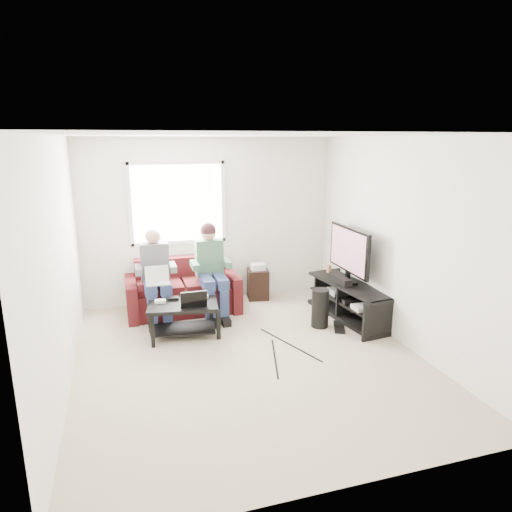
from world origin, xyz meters
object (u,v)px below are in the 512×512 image
object	(u,v)px
sofa	(183,292)
tv_stand	(350,303)
tv	(349,251)
subwoofer	(320,308)
end_table	(258,283)
coffee_table	(183,312)

from	to	relation	value
sofa	tv_stand	bearing A→B (deg)	-23.66
tv_stand	tv	xyz separation A→B (m)	(-0.00, 0.10, 0.75)
sofa	tv	world-z (taller)	tv
tv_stand	subwoofer	distance (m)	0.58
end_table	coffee_table	bearing A→B (deg)	-140.67
subwoofer	tv	bearing A→B (deg)	26.35
tv_stand	tv	distance (m)	0.76
sofa	tv_stand	xyz separation A→B (m)	(2.30, -1.01, -0.06)
tv_stand	subwoofer	world-z (taller)	subwoofer
tv_stand	sofa	bearing A→B (deg)	156.34
tv	end_table	distance (m)	1.68
sofa	tv_stand	size ratio (longest dim) A/B	1.02
coffee_table	tv	world-z (taller)	tv
sofa	end_table	distance (m)	1.28
subwoofer	tv_stand	bearing A→B (deg)	17.33
sofa	coffee_table	size ratio (longest dim) A/B	1.72
subwoofer	coffee_table	bearing A→B (deg)	172.62
tv_stand	coffee_table	bearing A→B (deg)	178.34
coffee_table	subwoofer	world-z (taller)	subwoofer
tv_stand	subwoofer	xyz separation A→B (m)	(-0.55, -0.17, 0.04)
coffee_table	tv_stand	world-z (taller)	tv_stand
tv_stand	tv	bearing A→B (deg)	91.47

